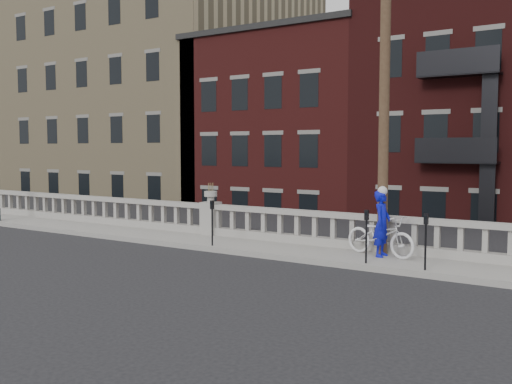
% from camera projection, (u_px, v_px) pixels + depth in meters
% --- Properties ---
extents(ground, '(120.00, 120.00, 0.00)m').
position_uv_depth(ground, '(126.00, 257.00, 16.10)').
color(ground, black).
rests_on(ground, ground).
extents(sidewalk, '(32.00, 2.20, 0.15)m').
position_uv_depth(sidewalk, '(193.00, 240.00, 18.61)').
color(sidewalk, gray).
rests_on(sidewalk, ground).
extents(balustrade, '(28.00, 0.34, 1.03)m').
position_uv_depth(balustrade, '(211.00, 220.00, 19.36)').
color(balustrade, gray).
rests_on(balustrade, sidewalk).
extents(planter_pedestal, '(0.55, 0.55, 1.76)m').
position_uv_depth(planter_pedestal, '(211.00, 214.00, 19.34)').
color(planter_pedestal, gray).
rests_on(planter_pedestal, sidewalk).
extents(lower_level, '(80.00, 44.00, 20.80)m').
position_uv_depth(lower_level, '(408.00, 156.00, 34.88)').
color(lower_level, '#605E59').
rests_on(lower_level, ground).
extents(utility_pole, '(1.60, 0.28, 10.00)m').
position_uv_depth(utility_pole, '(385.00, 68.00, 15.36)').
color(utility_pole, '#422D1E').
rests_on(utility_pole, sidewalk).
extents(parking_meter_a, '(0.10, 0.09, 1.36)m').
position_uv_depth(parking_meter_a, '(212.00, 218.00, 17.05)').
color(parking_meter_a, black).
rests_on(parking_meter_a, sidewalk).
extents(parking_meter_b, '(0.10, 0.09, 1.36)m').
position_uv_depth(parking_meter_b, '(366.00, 230.00, 14.40)').
color(parking_meter_b, black).
rests_on(parking_meter_b, sidewalk).
extents(parking_meter_c, '(0.10, 0.09, 1.36)m').
position_uv_depth(parking_meter_c, '(426.00, 235.00, 13.58)').
color(parking_meter_c, black).
rests_on(parking_meter_c, sidewalk).
extents(bicycle, '(2.23, 1.23, 1.11)m').
position_uv_depth(bicycle, '(380.00, 235.00, 15.44)').
color(bicycle, silver).
rests_on(bicycle, sidewalk).
extents(cyclist, '(0.45, 0.67, 1.79)m').
position_uv_depth(cyclist, '(382.00, 223.00, 15.32)').
color(cyclist, '#0C11B8').
rests_on(cyclist, sidewalk).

